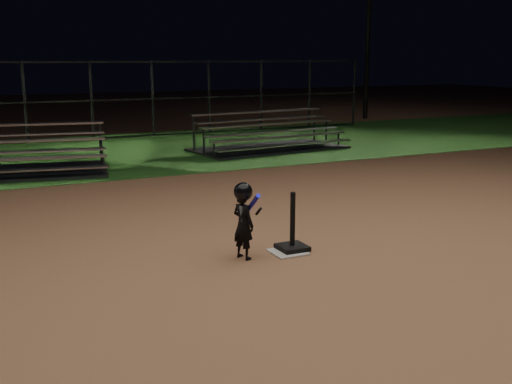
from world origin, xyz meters
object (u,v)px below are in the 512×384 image
object	(u,v)px
bleacher_left	(5,165)
child_batter	(243,218)
home_plate	(288,252)
bleacher_right	(269,142)
batting_tee	(292,239)

from	to	relation	value
bleacher_left	child_batter	bearing A→B (deg)	-62.86
home_plate	bleacher_right	bearing A→B (deg)	64.54
home_plate	child_batter	world-z (taller)	child_batter
batting_tee	child_batter	bearing A→B (deg)	179.36
bleacher_left	batting_tee	bearing A→B (deg)	-58.05
bleacher_left	bleacher_right	world-z (taller)	bleacher_left
home_plate	child_batter	bearing A→B (deg)	174.89
home_plate	bleacher_left	xyz separation A→B (m)	(-3.02, 7.72, 0.21)
home_plate	batting_tee	distance (m)	0.19
batting_tee	home_plate	bearing A→B (deg)	-152.08
batting_tee	child_batter	xyz separation A→B (m)	(-0.73, 0.01, 0.37)
home_plate	bleacher_right	distance (m)	9.52
batting_tee	child_batter	size ratio (longest dim) A/B	0.78
bleacher_right	child_batter	bearing A→B (deg)	-124.98
bleacher_left	home_plate	bearing A→B (deg)	-58.77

